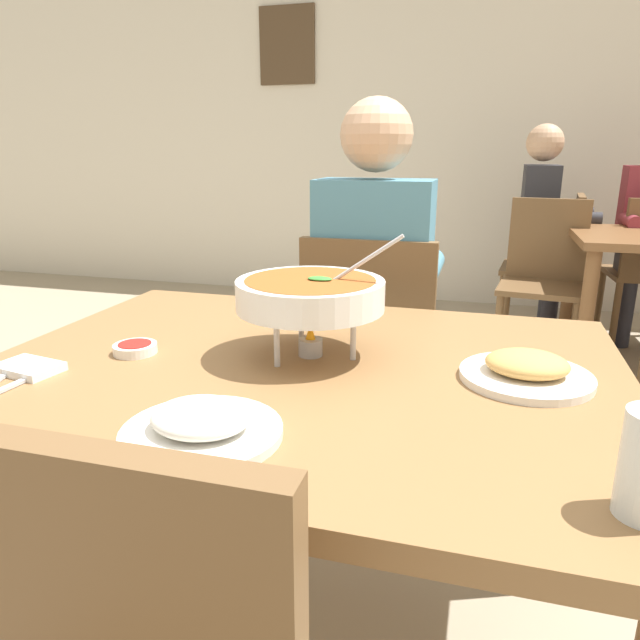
{
  "coord_description": "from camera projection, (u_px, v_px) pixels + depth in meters",
  "views": [
    {
      "loc": [
        0.34,
        -1.03,
        1.16
      ],
      "look_at": [
        0.0,
        0.15,
        0.8
      ],
      "focal_mm": 32.55,
      "sensor_mm": 36.0,
      "label": 1
    }
  ],
  "objects": [
    {
      "name": "cafe_rear_partition",
      "position": [
        449.0,
        102.0,
        4.28
      ],
      "size": [
        10.0,
        0.1,
        3.0
      ],
      "primitive_type": "cube",
      "color": "beige",
      "rests_on": "ground_plane"
    },
    {
      "name": "picture_frame_hung",
      "position": [
        287.0,
        45.0,
        4.43
      ],
      "size": [
        0.44,
        0.03,
        0.56
      ],
      "primitive_type": "cube",
      "color": "#4C3823"
    },
    {
      "name": "dining_table_main",
      "position": [
        300.0,
        411.0,
        1.18
      ],
      "size": [
        1.26,
        0.98,
        0.75
      ],
      "color": "brown",
      "rests_on": "ground_plane"
    },
    {
      "name": "chair_diner_main",
      "position": [
        371.0,
        352.0,
        1.93
      ],
      "size": [
        0.44,
        0.44,
        0.9
      ],
      "color": "brown",
      "rests_on": "ground_plane"
    },
    {
      "name": "diner_main",
      "position": [
        375.0,
        280.0,
        1.9
      ],
      "size": [
        0.4,
        0.45,
        1.31
      ],
      "color": "#2D2D38",
      "rests_on": "ground_plane"
    },
    {
      "name": "curry_bowl",
      "position": [
        310.0,
        295.0,
        1.17
      ],
      "size": [
        0.33,
        0.3,
        0.26
      ],
      "color": "silver",
      "rests_on": "dining_table_main"
    },
    {
      "name": "rice_plate",
      "position": [
        201.0,
        425.0,
        0.85
      ],
      "size": [
        0.24,
        0.24,
        0.06
      ],
      "color": "white",
      "rests_on": "dining_table_main"
    },
    {
      "name": "appetizer_plate",
      "position": [
        526.0,
        370.0,
        1.07
      ],
      "size": [
        0.24,
        0.24,
        0.06
      ],
      "color": "white",
      "rests_on": "dining_table_main"
    },
    {
      "name": "sauce_dish",
      "position": [
        135.0,
        348.0,
        1.21
      ],
      "size": [
        0.09,
        0.09,
        0.02
      ],
      "color": "white",
      "rests_on": "dining_table_main"
    },
    {
      "name": "napkin_folded",
      "position": [
        29.0,
        368.0,
        1.11
      ],
      "size": [
        0.13,
        0.1,
        0.02
      ],
      "primitive_type": "cube",
      "rotation": [
        0.0,
        0.0,
        -0.17
      ],
      "color": "white",
      "rests_on": "dining_table_main"
    },
    {
      "name": "fork_utensil",
      "position": [
        0.0,
        378.0,
        1.07
      ],
      "size": [
        0.05,
        0.17,
        0.01
      ],
      "primitive_type": "cube",
      "rotation": [
        0.0,
        0.0,
        0.24
      ],
      "color": "silver",
      "rests_on": "dining_table_main"
    },
    {
      "name": "spoon_utensil",
      "position": [
        22.0,
        381.0,
        1.06
      ],
      "size": [
        0.03,
        0.17,
        0.01
      ],
      "primitive_type": "cube",
      "rotation": [
        0.0,
        0.0,
        -0.08
      ],
      "color": "silver",
      "rests_on": "dining_table_main"
    },
    {
      "name": "chair_bg_middle",
      "position": [
        555.0,
        258.0,
        3.59
      ],
      "size": [
        0.48,
        0.48,
        0.9
      ],
      "color": "brown",
      "rests_on": "ground_plane"
    },
    {
      "name": "chair_bg_corner",
      "position": [
        544.0,
        271.0,
        3.21
      ],
      "size": [
        0.49,
        0.49,
        0.9
      ],
      "color": "brown",
      "rests_on": "ground_plane"
    },
    {
      "name": "patron_bg_middle",
      "position": [
        544.0,
        219.0,
        3.61
      ],
      "size": [
        0.45,
        0.4,
        1.31
      ],
      "color": "#2D2D38",
      "rests_on": "ground_plane"
    }
  ]
}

